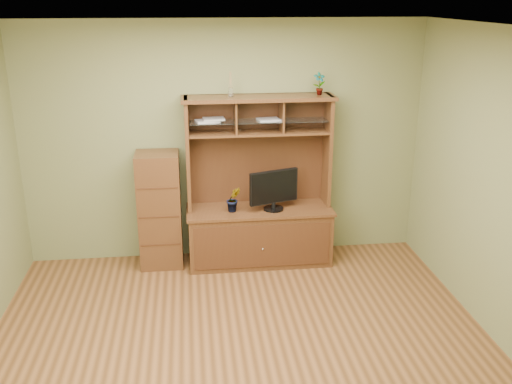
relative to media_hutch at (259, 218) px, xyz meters
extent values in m
cube|color=#503016|center=(-0.36, -1.73, -0.53)|extent=(4.50, 4.00, 0.02)
cube|color=white|center=(-0.36, -1.73, 2.19)|extent=(4.50, 4.00, 0.02)
cube|color=olive|center=(-0.36, 0.28, 0.83)|extent=(4.50, 0.02, 2.70)
cube|color=olive|center=(-0.36, -3.74, 0.83)|extent=(4.50, 0.02, 2.70)
cube|color=olive|center=(1.90, -1.73, 0.83)|extent=(0.02, 4.00, 2.70)
cube|color=#402312|center=(0.00, -0.02, -0.21)|extent=(1.60, 0.55, 0.62)
cube|color=#3D1E10|center=(0.00, -0.30, -0.21)|extent=(1.50, 0.01, 0.50)
sphere|color=silver|center=(0.00, -0.32, -0.24)|extent=(0.02, 0.02, 0.02)
cube|color=#402312|center=(0.00, -0.02, 0.11)|extent=(1.64, 0.59, 0.03)
cube|color=#402312|center=(-0.78, 0.08, 0.75)|extent=(0.04, 0.35, 1.25)
cube|color=#402312|center=(0.78, 0.08, 0.75)|extent=(0.04, 0.35, 1.25)
cube|color=#3D1E10|center=(0.00, 0.24, 0.75)|extent=(1.52, 0.02, 1.25)
cube|color=#402312|center=(0.00, 0.08, 1.36)|extent=(1.66, 0.40, 0.04)
cube|color=#402312|center=(0.00, 0.08, 0.98)|extent=(1.52, 0.32, 0.02)
cube|color=#402312|center=(-0.25, 0.08, 1.16)|extent=(0.02, 0.31, 0.35)
cube|color=#402312|center=(0.25, 0.08, 1.16)|extent=(0.02, 0.31, 0.35)
cube|color=silver|center=(0.00, 0.07, 1.11)|extent=(1.50, 0.27, 0.01)
cylinder|color=black|center=(0.15, -0.08, 0.14)|extent=(0.22, 0.22, 0.02)
cylinder|color=black|center=(0.15, -0.08, 0.19)|extent=(0.04, 0.04, 0.07)
cube|color=black|center=(0.15, -0.08, 0.40)|extent=(0.56, 0.22, 0.37)
imported|color=#286020|center=(-0.30, -0.08, 0.27)|extent=(0.17, 0.14, 0.29)
imported|color=#336C26|center=(0.66, 0.08, 1.50)|extent=(0.14, 0.10, 0.24)
cylinder|color=silver|center=(-0.30, 0.08, 1.43)|extent=(0.05, 0.05, 0.10)
cylinder|color=#9B7B4D|center=(-0.30, 0.08, 1.56)|extent=(0.03, 0.03, 0.17)
cube|color=silver|center=(-0.56, 0.08, 1.12)|extent=(0.28, 0.23, 0.02)
cube|color=silver|center=(-0.49, 0.08, 1.14)|extent=(0.24, 0.19, 0.02)
cube|color=silver|center=(0.11, 0.08, 1.12)|extent=(0.26, 0.22, 0.02)
cube|color=#402312|center=(-1.11, 0.04, 0.13)|extent=(0.47, 0.42, 1.31)
cube|color=#3D1E10|center=(-1.11, -0.17, -0.19)|extent=(0.43, 0.01, 0.02)
cube|color=#3D1E10|center=(-1.11, -0.17, 0.13)|extent=(0.43, 0.01, 0.01)
cube|color=#3D1E10|center=(-1.11, -0.17, 0.46)|extent=(0.43, 0.01, 0.01)
camera|label=1|loc=(-0.75, -5.98, 2.41)|focal=40.00mm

